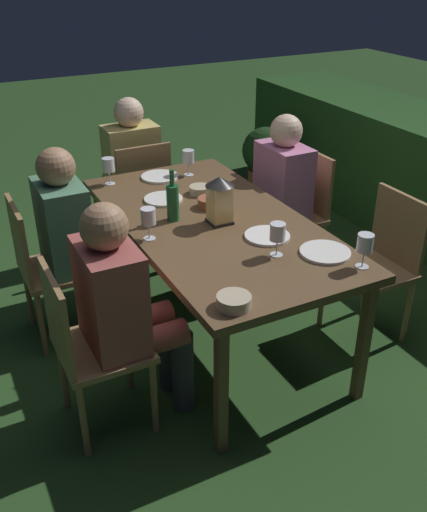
# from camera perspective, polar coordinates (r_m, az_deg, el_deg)

# --- Properties ---
(ground_plane) EXTENTS (16.00, 16.00, 0.00)m
(ground_plane) POSITION_cam_1_polar(r_m,az_deg,el_deg) (3.57, -0.00, -7.43)
(ground_plane) COLOR #26471E
(dining_table) EXTENTS (1.84, 0.94, 0.75)m
(dining_table) POSITION_cam_1_polar(r_m,az_deg,el_deg) (3.22, -0.00, 2.69)
(dining_table) COLOR brown
(dining_table) RESTS_ON ground
(chair_side_right_b) EXTENTS (0.42, 0.40, 0.87)m
(chair_side_right_b) POSITION_cam_1_polar(r_m,az_deg,el_deg) (3.47, 15.99, -0.37)
(chair_side_right_b) COLOR #937047
(chair_side_right_b) RESTS_ON ground
(chair_side_right_a) EXTENTS (0.42, 0.40, 0.87)m
(chair_side_right_a) POSITION_cam_1_polar(r_m,az_deg,el_deg) (4.04, 8.24, 4.66)
(chair_side_right_a) COLOR #937047
(chair_side_right_a) RESTS_ON ground
(person_in_pink) EXTENTS (0.38, 0.47, 1.15)m
(person_in_pink) POSITION_cam_1_polar(r_m,az_deg,el_deg) (3.88, 6.00, 6.21)
(person_in_pink) COLOR #C675A3
(person_in_pink) RESTS_ON ground
(chair_side_left_b) EXTENTS (0.42, 0.40, 0.87)m
(chair_side_left_b) POSITION_cam_1_polar(r_m,az_deg,el_deg) (2.73, -12.31, -8.37)
(chair_side_left_b) COLOR #937047
(chair_side_left_b) RESTS_ON ground
(person_in_rust) EXTENTS (0.38, 0.47, 1.15)m
(person_in_rust) POSITION_cam_1_polar(r_m,az_deg,el_deg) (2.69, -8.65, -4.73)
(person_in_rust) COLOR #9E4C47
(person_in_rust) RESTS_ON ground
(chair_head_near) EXTENTS (0.40, 0.42, 0.87)m
(chair_head_near) POSITION_cam_1_polar(r_m,az_deg,el_deg) (4.28, -7.21, 6.16)
(chair_head_near) COLOR #937047
(chair_head_near) RESTS_ON ground
(person_in_mustard) EXTENTS (0.48, 0.38, 1.15)m
(person_in_mustard) POSITION_cam_1_polar(r_m,az_deg,el_deg) (4.40, -8.25, 8.83)
(person_in_mustard) COLOR tan
(person_in_mustard) RESTS_ON ground
(chair_side_left_a) EXTENTS (0.42, 0.40, 0.87)m
(chair_side_left_a) POSITION_cam_1_polar(r_m,az_deg,el_deg) (3.43, -16.20, -0.79)
(chair_side_left_a) COLOR #937047
(chair_side_left_a) RESTS_ON ground
(person_in_green) EXTENTS (0.38, 0.47, 1.15)m
(person_in_green) POSITION_cam_1_polar(r_m,az_deg,el_deg) (3.39, -13.34, 2.18)
(person_in_green) COLOR #4C7A5B
(person_in_green) RESTS_ON ground
(lantern_centerpiece) EXTENTS (0.15, 0.15, 0.27)m
(lantern_centerpiece) POSITION_cam_1_polar(r_m,az_deg,el_deg) (3.10, 0.60, 5.76)
(lantern_centerpiece) COLOR black
(lantern_centerpiece) RESTS_ON dining_table
(green_bottle_on_table) EXTENTS (0.07, 0.07, 0.29)m
(green_bottle_on_table) POSITION_cam_1_polar(r_m,az_deg,el_deg) (3.16, -4.03, 5.36)
(green_bottle_on_table) COLOR #1E5B2D
(green_bottle_on_table) RESTS_ON dining_table
(wine_glass_a) EXTENTS (0.08, 0.08, 0.17)m
(wine_glass_a) POSITION_cam_1_polar(r_m,az_deg,el_deg) (2.95, -6.42, 3.74)
(wine_glass_a) COLOR silver
(wine_glass_a) RESTS_ON dining_table
(wine_glass_b) EXTENTS (0.08, 0.08, 0.17)m
(wine_glass_b) POSITION_cam_1_polar(r_m,az_deg,el_deg) (3.71, -10.27, 8.67)
(wine_glass_b) COLOR silver
(wine_glass_b) RESTS_ON dining_table
(wine_glass_c) EXTENTS (0.08, 0.08, 0.17)m
(wine_glass_c) POSITION_cam_1_polar(r_m,az_deg,el_deg) (2.79, 6.31, 2.22)
(wine_glass_c) COLOR silver
(wine_glass_c) RESTS_ON dining_table
(wine_glass_d) EXTENTS (0.08, 0.08, 0.17)m
(wine_glass_d) POSITION_cam_1_polar(r_m,az_deg,el_deg) (3.80, -2.48, 9.61)
(wine_glass_d) COLOR silver
(wine_glass_d) RESTS_ON dining_table
(wine_glass_e) EXTENTS (0.08, 0.08, 0.17)m
(wine_glass_e) POSITION_cam_1_polar(r_m,az_deg,el_deg) (2.76, 14.65, 1.09)
(wine_glass_e) COLOR silver
(wine_glass_e) RESTS_ON dining_table
(plate_a) EXTENTS (0.24, 0.24, 0.01)m
(plate_a) POSITION_cam_1_polar(r_m,az_deg,el_deg) (3.01, 5.29, 1.97)
(plate_a) COLOR white
(plate_a) RESTS_ON dining_table
(plate_b) EXTENTS (0.23, 0.23, 0.01)m
(plate_b) POSITION_cam_1_polar(r_m,az_deg,el_deg) (3.46, -4.96, 5.59)
(plate_b) COLOR white
(plate_b) RESTS_ON dining_table
(plate_c) EXTENTS (0.24, 0.24, 0.01)m
(plate_c) POSITION_cam_1_polar(r_m,az_deg,el_deg) (3.81, -5.28, 7.77)
(plate_c) COLOR white
(plate_c) RESTS_ON dining_table
(plate_d) EXTENTS (0.25, 0.25, 0.01)m
(plate_d) POSITION_cam_1_polar(r_m,az_deg,el_deg) (2.89, 10.90, 0.36)
(plate_d) COLOR white
(plate_d) RESTS_ON dining_table
(bowl_olives) EXTENTS (0.15, 0.15, 0.05)m
(bowl_olives) POSITION_cam_1_polar(r_m,az_deg,el_deg) (2.42, 2.02, -4.45)
(bowl_olives) COLOR #BCAD8E
(bowl_olives) RESTS_ON dining_table
(bowl_bread) EXTENTS (0.13, 0.13, 0.05)m
(bowl_bread) POSITION_cam_1_polar(r_m,az_deg,el_deg) (3.53, -1.34, 6.53)
(bowl_bread) COLOR #BCAD8E
(bowl_bread) RESTS_ON dining_table
(bowl_salad) EXTENTS (0.14, 0.14, 0.06)m
(bowl_salad) POSITION_cam_1_polar(r_m,az_deg,el_deg) (3.35, -0.38, 5.31)
(bowl_salad) COLOR #9E5138
(bowl_salad) RESTS_ON dining_table
(potted_plant_by_hedge) EXTENTS (0.42, 0.42, 0.65)m
(potted_plant_by_hedge) POSITION_cam_1_polar(r_m,az_deg,el_deg) (5.38, 5.06, 9.54)
(potted_plant_by_hedge) COLOR #9E5133
(potted_plant_by_hedge) RESTS_ON ground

